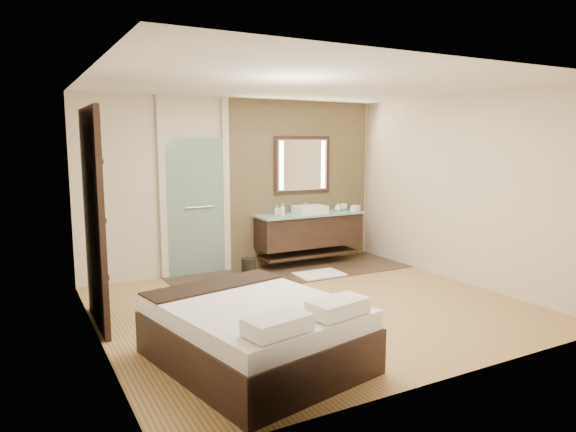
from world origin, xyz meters
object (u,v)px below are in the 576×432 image
bed (255,332)px  waste_bin (249,267)px  mirror_unit (302,165)px  vanity (309,230)px

bed → waste_bin: bearing=55.5°
mirror_unit → waste_bin: mirror_unit is taller
waste_bin → vanity: bearing=10.6°
vanity → bed: bearing=-128.1°
mirror_unit → waste_bin: size_ratio=3.79×
bed → vanity: bearing=40.4°
vanity → waste_bin: (-1.20, -0.22, -0.44)m
vanity → waste_bin: bearing=-169.4°
mirror_unit → bed: mirror_unit is taller
mirror_unit → waste_bin: bearing=-158.9°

